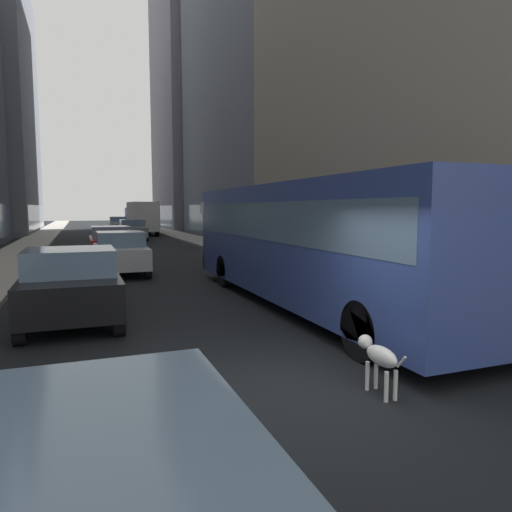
{
  "coord_description": "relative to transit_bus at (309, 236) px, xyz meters",
  "views": [
    {
      "loc": [
        -2.57,
        -5.47,
        2.47
      ],
      "look_at": [
        1.12,
        4.25,
        1.4
      ],
      "focal_mm": 32.49,
      "sensor_mm": 36.0,
      "label": 1
    }
  ],
  "objects": [
    {
      "name": "car_red_coupe",
      "position": [
        -4.0,
        13.11,
        -0.95
      ],
      "size": [
        1.92,
        4.59,
        1.62
      ],
      "color": "red",
      "rests_on": "ground"
    },
    {
      "name": "pedestrian_with_handbag",
      "position": [
        3.36,
        1.84,
        -0.76
      ],
      "size": [
        0.45,
        0.34,
        1.69
      ],
      "color": "#1E1E2D",
      "rests_on": "sidewalk_right"
    },
    {
      "name": "sidewalk_left",
      "position": [
        -8.5,
        30.08,
        -1.7
      ],
      "size": [
        2.4,
        110.0,
        0.15
      ],
      "primitive_type": "cube",
      "color": "#ADA89E",
      "rests_on": "ground"
    },
    {
      "name": "car_white_van",
      "position": [
        -1.6,
        40.27,
        -0.95
      ],
      "size": [
        1.93,
        4.05,
        1.62
      ],
      "color": "silver",
      "rests_on": "ground"
    },
    {
      "name": "pedestrian_in_coat",
      "position": [
        2.99,
        -0.9,
        -0.77
      ],
      "size": [
        0.34,
        0.34,
        1.69
      ],
      "color": "#1E1E2D",
      "rests_on": "sidewalk_right"
    },
    {
      "name": "ground_plane",
      "position": [
        -2.8,
        30.08,
        -1.78
      ],
      "size": [
        120.0,
        120.0,
        0.0
      ],
      "primitive_type": "plane",
      "color": "black"
    },
    {
      "name": "car_black_suv",
      "position": [
        -5.6,
        0.29,
        -0.96
      ],
      "size": [
        1.94,
        3.92,
        1.62
      ],
      "color": "black",
      "rests_on": "ground"
    },
    {
      "name": "car_silver_sedan",
      "position": [
        -4.0,
        7.55,
        -0.96
      ],
      "size": [
        1.8,
        4.07,
        1.62
      ],
      "color": "#B7BABF",
      "rests_on": "ground"
    },
    {
      "name": "box_truck",
      "position": [
        0.0,
        33.83,
        -0.11
      ],
      "size": [
        2.3,
        7.5,
        3.05
      ],
      "color": "#19519E",
      "rests_on": "ground"
    },
    {
      "name": "sidewalk_right",
      "position": [
        2.9,
        30.08,
        -1.7
      ],
      "size": [
        2.4,
        110.0,
        0.15
      ],
      "primitive_type": "cube",
      "color": "gray",
      "rests_on": "ground"
    },
    {
      "name": "building_right_mid",
      "position": [
        9.1,
        26.34,
        14.89
      ],
      "size": [
        8.57,
        22.73,
        33.36
      ],
      "color": "slate",
      "rests_on": "ground"
    },
    {
      "name": "building_right_far",
      "position": [
        9.1,
        46.27,
        15.06
      ],
      "size": [
        10.31,
        15.12,
        33.69
      ],
      "color": "slate",
      "rests_on": "ground"
    },
    {
      "name": "car_grey_wagon",
      "position": [
        -1.6,
        26.61,
        -0.95
      ],
      "size": [
        1.91,
        4.34,
        1.62
      ],
      "color": "slate",
      "rests_on": "ground"
    },
    {
      "name": "transit_bus",
      "position": [
        0.0,
        0.0,
        0.0
      ],
      "size": [
        2.78,
        11.53,
        3.05
      ],
      "color": "#33478C",
      "rests_on": "ground"
    },
    {
      "name": "dalmatian_dog",
      "position": [
        -1.72,
        -5.37,
        -1.26
      ],
      "size": [
        0.22,
        0.96,
        0.72
      ],
      "color": "white",
      "rests_on": "ground"
    }
  ]
}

